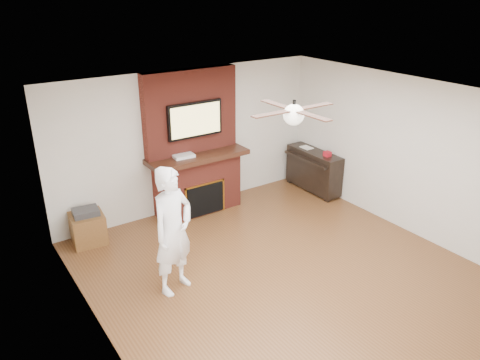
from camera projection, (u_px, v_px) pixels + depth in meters
room_shell at (290, 195)px, 6.08m from camera, size 5.36×5.86×2.86m
fireplace at (195, 157)px, 8.12m from camera, size 1.78×0.64×2.50m
tv at (195, 120)px, 7.81m from camera, size 1.00×0.08×0.60m
ceiling_fan at (294, 114)px, 5.65m from camera, size 1.21×1.21×0.31m
person at (173, 231)px, 5.97m from camera, size 0.74×0.62×1.74m
side_table at (88, 227)px, 7.32m from camera, size 0.55×0.55×0.57m
piano at (313, 170)px, 9.11m from camera, size 0.47×1.25×0.90m
cable_box at (184, 156)px, 7.86m from camera, size 0.36×0.22×0.05m
candle_orange at (200, 211)px, 8.27m from camera, size 0.07×0.07×0.13m
candle_green at (206, 210)px, 8.37m from camera, size 0.07×0.07×0.08m
candle_cream at (208, 208)px, 8.42m from camera, size 0.08×0.08×0.10m
candle_blue at (209, 210)px, 8.37m from camera, size 0.06×0.06×0.07m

